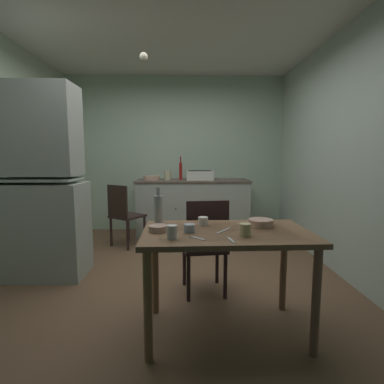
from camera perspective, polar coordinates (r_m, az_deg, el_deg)
ground_plane at (r=3.33m, az=-4.50°, el=-16.08°), size 5.17×5.17×0.00m
wall_back at (r=5.20m, az=-3.25°, el=7.33°), size 3.84×0.10×2.67m
wall_right at (r=3.51m, az=28.55°, el=6.67°), size 0.10×4.27×2.67m
ceiling_slab at (r=3.38m, az=-5.01°, el=31.80°), size 3.84×4.27×0.10m
hutch_cabinet at (r=3.51m, az=-27.77°, el=0.49°), size 0.93×0.51×2.04m
counter_cabinet at (r=4.90m, az=0.13°, el=-2.95°), size 1.85×0.64×0.92m
sink_basin at (r=4.84m, az=1.55°, el=3.31°), size 0.44×0.34×0.15m
hand_pump at (r=4.87m, az=-2.24°, el=4.41°), size 0.05×0.27×0.39m
mixing_bowl_counter at (r=4.82m, az=-7.93°, el=2.73°), size 0.26×0.26×0.07m
stoneware_crock at (r=4.83m, az=-4.81°, el=3.28°), size 0.11×0.11×0.15m
dining_table at (r=2.16m, az=6.70°, el=-10.23°), size 1.22×0.74×0.77m
chair_far_side at (r=2.76m, az=2.60°, el=-10.22°), size 0.44×0.44×0.92m
chair_by_counter at (r=4.31m, az=-13.14°, el=-4.17°), size 0.56×0.56×0.90m
serving_bowl_wide at (r=2.30m, az=13.28°, el=-5.87°), size 0.19×0.19×0.05m
soup_bowl_small at (r=2.11m, az=-6.63°, el=-7.06°), size 0.14×0.14×0.04m
teacup_mint at (r=2.01m, az=10.34°, el=-7.25°), size 0.08×0.08×0.08m
mug_tall at (r=2.07m, az=-0.52°, el=-7.07°), size 0.08×0.08×0.06m
mug_dark at (r=1.92m, az=-3.93°, el=-7.79°), size 0.07×0.07×0.09m
teacup_cream at (r=2.28m, az=2.18°, el=-5.70°), size 0.08×0.08×0.06m
glass_bottle at (r=2.35m, az=-6.59°, el=-3.20°), size 0.07×0.07×0.29m
table_knife at (r=2.12m, az=6.21°, el=-7.53°), size 0.12×0.17×0.00m
teaspoon_near_bowl at (r=1.92m, az=1.05°, el=-9.03°), size 0.11×0.10×0.00m
teaspoon_by_cup at (r=1.89m, az=7.68°, el=-9.33°), size 0.04×0.12×0.00m
pendant_bulb at (r=3.20m, az=-9.42°, el=24.66°), size 0.08×0.08×0.08m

